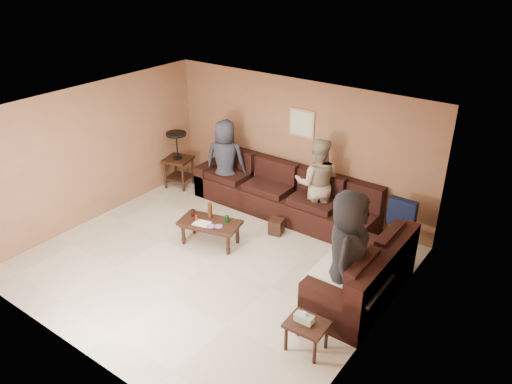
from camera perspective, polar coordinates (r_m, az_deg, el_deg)
room at (r=7.40m, az=-5.45°, el=2.72°), size 5.60×5.50×2.50m
sectional_sofa at (r=8.68m, az=5.62°, el=-3.37°), size 4.65×2.90×0.97m
coffee_table at (r=8.50m, az=-5.30°, el=-3.72°), size 1.13×0.75×0.71m
end_table_left at (r=10.52m, az=-8.91°, el=3.79°), size 0.64×0.64×1.19m
side_table_right at (r=6.46m, az=5.77°, el=-14.97°), size 0.52×0.43×0.57m
waste_bin at (r=8.87m, az=2.34°, el=-3.96°), size 0.28×0.28×0.28m
wall_art at (r=9.21m, az=5.26°, el=7.82°), size 0.52×0.04×0.52m
person_left at (r=9.82m, az=-3.53°, el=3.62°), size 0.95×0.80×1.64m
person_middle at (r=8.88m, az=7.00°, el=0.99°), size 1.01×0.93×1.67m
person_right at (r=6.80m, az=10.34°, el=-7.04°), size 0.84×1.04×1.86m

